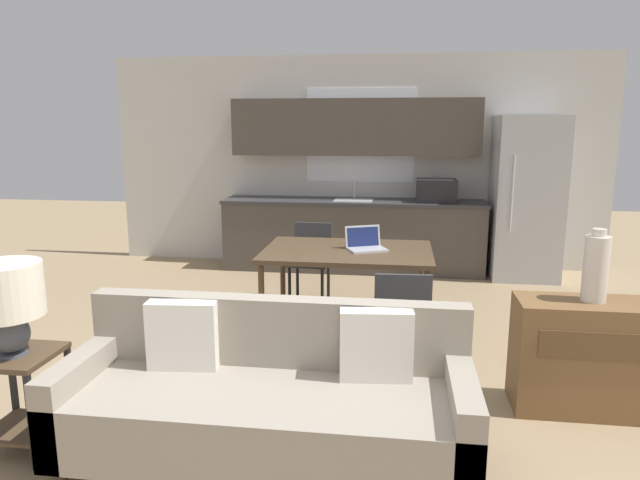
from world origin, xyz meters
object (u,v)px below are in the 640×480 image
table_lamp (6,298)px  dining_chair_near_right (401,315)px  couch (268,400)px  side_table (20,386)px  credenza (595,357)px  dining_table (347,257)px  dining_chair_far_left (311,257)px  refrigerator (526,198)px  laptop (365,244)px  vase (596,268)px

table_lamp → dining_chair_near_right: (2.15, 1.28, -0.44)m
couch → side_table: (-1.42, -0.11, 0.04)m
side_table → credenza: (3.39, 0.92, -0.02)m
dining_table → credenza: dining_table is taller
credenza → dining_chair_far_left: bearing=136.6°
dining_table → table_lamp: (-1.68, -2.13, 0.21)m
credenza → dining_chair_near_right: bearing=165.2°
refrigerator → dining_table: size_ratio=1.33×
side_table → dining_chair_far_left: size_ratio=0.71×
couch → laptop: (0.41, 2.03, 0.47)m
refrigerator → laptop: 2.82m
table_lamp → laptop: (1.83, 2.17, -0.10)m
table_lamp → credenza: size_ratio=0.52×
credenza → refrigerator: bearing=86.2°
table_lamp → dining_chair_near_right: size_ratio=0.64×
vase → dining_chair_near_right: 1.33m
dining_table → credenza: size_ratio=1.43×
dining_table → vase: (1.67, -1.16, 0.25)m
table_lamp → laptop: size_ratio=1.33×
dining_chair_near_right → couch: bearing=54.1°
vase → refrigerator: bearing=85.5°
table_lamp → vase: (3.35, 0.97, 0.04)m
dining_chair_near_right → side_table: bearing=26.9°
table_lamp → laptop: bearing=49.8°
table_lamp → vase: bearing=16.2°
side_table → dining_chair_near_right: size_ratio=0.71×
credenza → laptop: bearing=142.1°
couch → vase: (1.93, 0.83, 0.61)m
dining_table → laptop: laptop is taller
credenza → table_lamp: bearing=-164.4°
table_lamp → laptop: table_lamp is taller
refrigerator → laptop: refrigerator is taller
table_lamp → dining_chair_near_right: table_lamp is taller
table_lamp → dining_chair_far_left: table_lamp is taller
dining_table → dining_chair_far_left: (-0.46, 0.89, -0.23)m
dining_chair_near_right → dining_chair_far_left: size_ratio=1.00×
vase → laptop: bearing=141.9°
dining_table → table_lamp: bearing=-128.3°
side_table → laptop: size_ratio=1.48×
credenza → dining_chair_near_right: dining_chair_near_right is taller
couch → dining_chair_near_right: 1.36m
couch → dining_chair_far_left: bearing=94.1°
side_table → dining_chair_near_right: (2.15, 1.25, 0.09)m
side_table → laptop: laptop is taller
dining_chair_near_right → credenza: bearing=161.8°
side_table → table_lamp: table_lamp is taller
table_lamp → credenza: (3.39, 0.95, -0.55)m
refrigerator → table_lamp: 5.65m
vase → dining_table: bearing=145.4°
table_lamp → vase: size_ratio=1.13×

